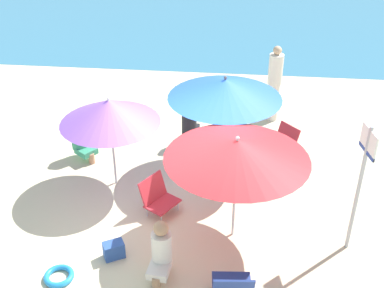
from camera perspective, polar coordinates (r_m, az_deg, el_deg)
The scene contains 14 objects.
ground_plane at distance 8.56m, azimuth -2.07°, elevation -7.82°, with size 40.00×40.00×0.00m, color beige.
umbrella_purple at distance 8.58m, azimuth -9.58°, elevation 3.78°, with size 1.76×1.76×1.78m.
umbrella_red at distance 7.17m, azimuth 5.27°, elevation -0.61°, with size 2.18×2.18×1.84m.
umbrella_blue at distance 8.87m, azimuth 3.86°, elevation 6.44°, with size 2.09×2.09×1.93m.
beach_chair_a at distance 6.90m, azimuth 4.74°, elevation -16.22°, with size 0.59×0.63×0.64m.
beach_chair_b at distance 10.15m, azimuth 10.59°, elevation 0.49°, with size 0.72×0.73×0.58m.
beach_chair_c at distance 8.40m, azimuth -4.04°, elevation -6.05°, with size 0.71×0.73×0.64m.
person_a at distance 11.19m, azimuth 9.56°, elevation 6.94°, with size 0.32×0.32×1.77m.
person_b at distance 10.00m, azimuth -12.75°, elevation 0.45°, with size 0.55×0.52×0.85m.
person_c at distance 7.17m, azimuth -3.63°, elevation -12.25°, with size 0.33×0.55×0.94m.
person_d at distance 10.26m, azimuth -0.27°, elevation 2.40°, with size 0.35×0.55×0.92m.
warning_sign at distance 7.42m, azimuth 19.16°, elevation -3.16°, with size 0.12×0.49×2.15m.
swim_ring at distance 7.63m, azimuth -15.21°, elevation -14.60°, with size 0.44×0.44×0.08m, color #238CD8.
beach_bag at distance 7.73m, azimuth -9.07°, elevation -12.07°, with size 0.31×0.20×0.27m, color #2D519E.
Camera 1 is at (1.00, -6.61, 5.35)m, focal length 45.88 mm.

